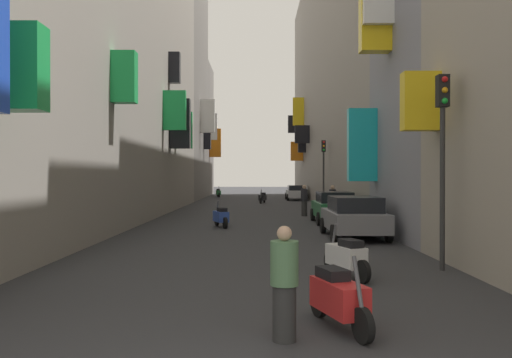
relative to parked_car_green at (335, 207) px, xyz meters
The scene contains 18 objects.
ground_plane 10.29m from the parked_car_green, 112.10° to the left, with size 140.00×140.00×0.00m, color #2D2D30.
building_left_mid_a 14.56m from the parked_car_green, 166.43° to the left, with size 7.28×32.86×17.46m.
building_left_mid_b 30.05m from the parked_car_green, 114.74° to the left, with size 7.37×12.86×21.70m.
building_left_mid_c 38.31m from the parked_car_green, 108.28° to the left, with size 7.28×7.36×14.93m.
building_right_mid_b 21.42m from the parked_car_green, 77.42° to the left, with size 7.30×41.93×21.34m.
parked_car_green is the anchor object (origin of this frame).
parked_car_silver 23.13m from the parked_car_green, 89.89° to the left, with size 1.86×4.26×1.35m.
parked_car_grey 5.70m from the parked_car_green, 91.37° to the right, with size 2.02×4.16×1.48m.
scooter_white 13.05m from the parked_car_green, 97.36° to the right, with size 0.80×1.77×1.13m.
scooter_blue 5.52m from the parked_car_green, 159.16° to the right, with size 0.77×1.73×1.13m.
scooter_green 30.78m from the parked_car_green, 104.25° to the left, with size 0.63×1.95×1.13m.
scooter_black 17.92m from the parked_car_green, 100.01° to the left, with size 0.68×1.96×1.13m.
scooter_red 16.91m from the parked_car_green, 98.32° to the right, with size 0.76×1.80×1.13m.
pedestrian_crossing 17.59m from the parked_car_green, 100.69° to the right, with size 0.53×0.53×1.55m.
pedestrian_near_left 3.89m from the parked_car_green, 82.37° to the left, with size 0.54×0.54×1.70m.
pedestrian_near_right 4.44m from the parked_car_green, 102.75° to the left, with size 0.41×0.41×1.72m.
traffic_light_near_corner 9.72m from the parked_car_green, 85.45° to the left, with size 0.26×0.34×4.52m.
traffic_light_far_corner 12.35m from the parked_car_green, 86.56° to the right, with size 0.26×0.34×4.58m.
Camera 1 is at (0.21, -3.73, 2.22)m, focal length 36.37 mm.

